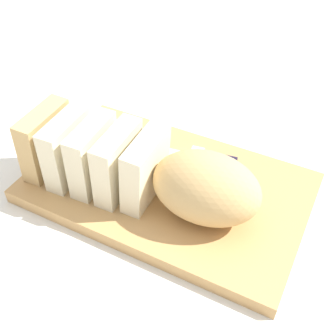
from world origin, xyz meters
The scene contains 8 objects.
ground_plane centered at (0.00, 0.00, 0.00)m, with size 3.00×3.00×0.00m, color silver.
cutting_board centered at (0.00, 0.00, 0.01)m, with size 0.42×0.26×0.02m, color tan.
bread_loaf centered at (0.01, 0.04, 0.07)m, with size 0.36×0.12×0.11m.
bread_knife centered at (-0.01, -0.07, 0.03)m, with size 0.29×0.06×0.02m.
crumb_near_knife centered at (0.00, 0.03, 0.03)m, with size 0.01×0.01×0.01m, color #996633.
crumb_near_loaf centered at (0.02, 0.05, 0.03)m, with size 0.01×0.01×0.01m, color #996633.
crumb_stray_left centered at (-0.02, -0.06, 0.02)m, with size 0.00×0.00×0.00m, color #996633.
crumb_stray_right centered at (-0.03, -0.02, 0.03)m, with size 0.01×0.01×0.01m, color #996633.
Camera 1 is at (-0.20, 0.41, 0.47)m, focal length 44.34 mm.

